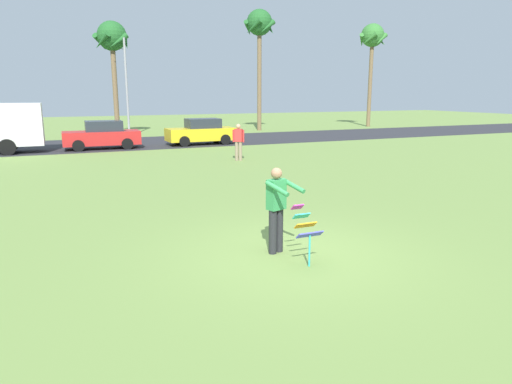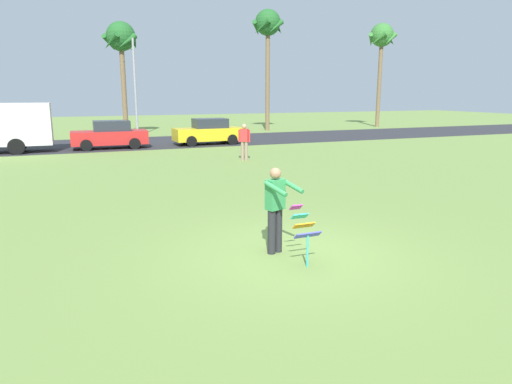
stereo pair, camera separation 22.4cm
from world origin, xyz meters
name	(u,v)px [view 2 (the right image)]	position (x,y,z in m)	size (l,w,h in m)	color
ground_plane	(293,254)	(0.00, 0.00, 0.00)	(120.00, 120.00, 0.00)	olive
road_strip	(135,143)	(0.00, 22.38, 0.01)	(120.00, 8.00, 0.01)	#2D2D33
person_kite_flyer	(276,207)	(-0.29, 0.20, 0.95)	(0.69, 0.76, 1.73)	#26262B
kite_held	(304,227)	(-0.06, -0.55, 0.72)	(0.51, 0.63, 1.09)	#D83399
parked_car_red	(110,135)	(-1.71, 19.98, 0.77)	(4.24, 1.91, 1.60)	red
parked_car_yellow	(208,132)	(4.17, 19.98, 0.77)	(4.23, 1.90, 1.60)	yellow
palm_tree_right_near	(121,41)	(0.18, 28.39, 6.83)	(2.58, 2.71, 8.23)	brown
palm_tree_centre_far	(268,29)	(11.98, 28.70, 8.33)	(2.58, 2.71, 9.86)	brown
palm_tree_far_left	(382,40)	(23.47, 28.84, 7.91)	(2.58, 2.71, 9.40)	brown
streetlight_pole	(135,81)	(0.88, 27.62, 4.00)	(0.24, 1.65, 7.00)	#9E9EA3
person_walker_near	(244,141)	(3.74, 12.56, 0.93)	(0.49, 0.38, 1.73)	gray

